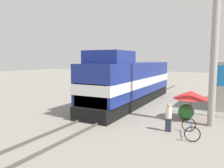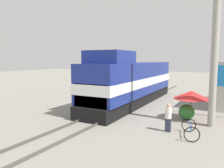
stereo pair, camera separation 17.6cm
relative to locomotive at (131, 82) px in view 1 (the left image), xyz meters
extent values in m
plane|color=gray|center=(0.00, -4.58, -1.97)|extent=(120.00, 120.00, 0.00)
cube|color=#4C4742|center=(-0.72, -4.58, -1.90)|extent=(0.08, 40.34, 0.15)
cube|color=#4C4742|center=(0.72, -4.58, -1.90)|extent=(0.08, 40.34, 0.15)
cube|color=black|center=(0.00, 0.42, -1.51)|extent=(2.68, 14.68, 0.92)
cube|color=navy|center=(0.00, 0.42, 0.34)|extent=(2.91, 14.09, 2.77)
cube|color=white|center=(0.00, 0.42, 0.06)|extent=(2.95, 14.24, 0.70)
cube|color=white|center=(0.00, -5.60, -0.29)|extent=(2.48, 2.06, 1.52)
cube|color=navy|center=(0.00, -3.99, 2.17)|extent=(2.74, 3.23, 0.90)
cylinder|color=#9E998E|center=(6.83, -3.86, 3.16)|extent=(0.41, 0.41, 10.26)
cylinder|color=#4C4C4C|center=(5.54, -2.99, -1.07)|extent=(0.05, 0.05, 1.81)
cone|color=red|center=(5.54, -2.99, -0.30)|extent=(2.32, 2.32, 0.52)
sphere|color=#2D722D|center=(5.27, -3.06, -1.46)|extent=(1.02, 1.02, 1.02)
cube|color=#2D3347|center=(4.81, -6.10, -1.59)|extent=(0.30, 0.20, 0.75)
cylinder|color=silver|center=(4.81, -6.10, -0.92)|extent=(0.34, 0.34, 0.60)
sphere|color=tan|center=(4.81, -6.10, -0.51)|extent=(0.22, 0.22, 0.22)
torus|color=black|center=(6.20, -7.12, -1.59)|extent=(0.75, 0.23, 0.76)
torus|color=black|center=(5.82, -5.60, -1.59)|extent=(0.75, 0.23, 0.76)
cube|color=#194C99|center=(6.01, -6.36, -1.36)|extent=(0.36, 1.30, 0.04)
cylinder|color=#194C99|center=(6.07, -6.62, -1.45)|extent=(0.04, 0.04, 0.32)
camera|label=1|loc=(7.46, -17.95, 1.98)|focal=35.00mm
camera|label=2|loc=(7.61, -17.86, 1.98)|focal=35.00mm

